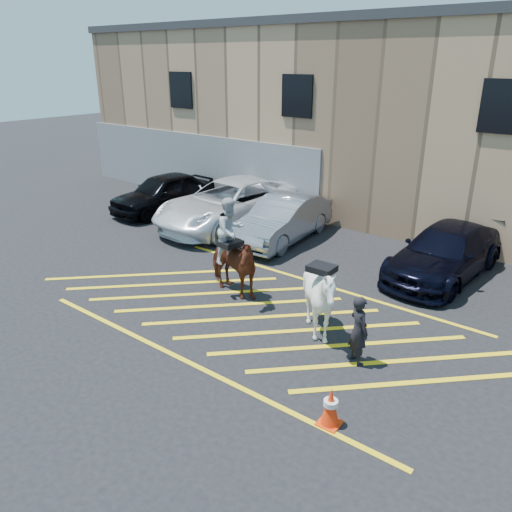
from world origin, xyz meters
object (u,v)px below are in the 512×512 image
Objects in this scene: car_blue_suv at (445,252)px; traffic_cone at (331,407)px; car_black_suv at (164,193)px; mounted_bay at (231,257)px; saddled_white at (320,299)px; car_white_pickup at (230,203)px; handler at (359,330)px; car_silver_sedan at (283,219)px.

car_blue_suv is 7.59m from traffic_cone.
mounted_bay is (7.25, -4.23, 0.29)m from car_black_suv.
traffic_cone is at bearing -31.46° from mounted_bay.
car_black_suv is 13.87m from traffic_cone.
car_blue_suv is 1.86× the size of mounted_bay.
car_white_pickup is at bearing 144.35° from saddled_white.
saddled_white is at bearing -97.02° from car_blue_suv.
car_silver_sedan is at bearing -11.68° from handler.
car_silver_sedan is 6.27× the size of traffic_cone.
car_black_suv reaches higher than car_silver_sedan.
car_white_pickup is 9.61m from handler.
traffic_cone is (1.69, -2.40, -0.58)m from saddled_white.
car_white_pickup is 1.25× the size of car_blue_suv.
car_white_pickup is at bearing 139.39° from traffic_cone.
traffic_cone is (6.04, -7.18, -0.39)m from car_silver_sedan.
car_silver_sedan is 2.45× the size of saddled_white.
car_white_pickup is at bearing 130.92° from mounted_bay.
saddled_white is (-1.05, -5.15, 0.23)m from car_blue_suv.
car_silver_sedan is 5.41m from car_blue_suv.
car_silver_sedan is 3.05× the size of handler.
car_white_pickup is 11.25m from traffic_cone.
handler is (5.51, -5.18, -0.00)m from car_silver_sedan.
mounted_bay is (1.37, -4.32, 0.31)m from car_silver_sedan.
handler is (0.11, -5.55, 0.04)m from car_blue_suv.
car_black_suv is 12.47m from handler.
handler is at bearing -11.69° from mounted_bay.
car_black_suv is 0.74× the size of car_white_pickup.
car_blue_suv is at bearing -1.00° from car_silver_sedan.
saddled_white is (6.84, -4.91, 0.09)m from car_white_pickup.
mounted_bay is at bearing 19.86° from handler.
handler reaches higher than traffic_cone.
mounted_bay is 3.62× the size of traffic_cone.
car_black_suv is 6.25× the size of traffic_cone.
car_black_suv is 1.00× the size of car_silver_sedan.
car_white_pickup is at bearing -173.80° from car_blue_suv.
car_black_suv is at bearing 149.70° from mounted_bay.
mounted_bay is at bearing -26.76° from car_black_suv.
traffic_cone is (4.67, -2.85, -0.70)m from mounted_bay.
car_silver_sedan is at bearing 4.40° from car_black_suv.
handler is 2.10m from traffic_cone.
car_black_suv is at bearing -172.28° from car_white_pickup.
mounted_bay is (-4.14, 0.86, 0.32)m from handler.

